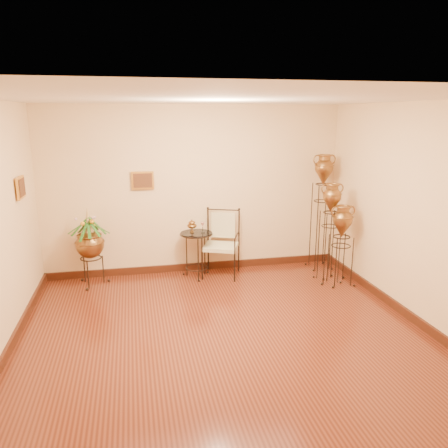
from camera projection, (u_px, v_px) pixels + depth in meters
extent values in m
plane|color=maroon|center=(226.00, 339.00, 5.28)|extent=(5.00, 5.00, 0.00)
cube|color=#3E1A0E|center=(196.00, 266.00, 7.62)|extent=(5.00, 0.04, 0.12)
cube|color=#3E1A0E|center=(5.00, 357.00, 4.76)|extent=(0.04, 5.00, 0.12)
cube|color=#3E1A0E|center=(409.00, 315.00, 5.76)|extent=(0.04, 5.00, 0.12)
cube|color=gold|center=(143.00, 180.00, 7.05)|extent=(0.36, 0.03, 0.29)
cube|color=gold|center=(21.00, 188.00, 5.75)|extent=(0.03, 0.36, 0.29)
cube|color=beige|center=(221.00, 247.00, 7.24)|extent=(0.68, 0.66, 0.06)
cube|color=beige|center=(221.00, 228.00, 7.17)|extent=(0.39, 0.18, 0.43)
cylinder|color=black|center=(196.00, 233.00, 7.13)|extent=(0.52, 0.52, 0.02)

